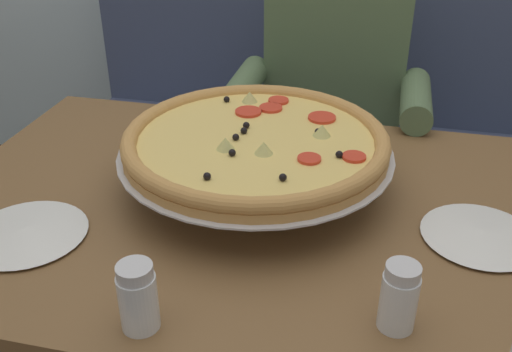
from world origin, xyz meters
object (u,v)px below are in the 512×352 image
(shaker_oregano, at_px, (398,301))
(diner_main, at_px, (331,100))
(dining_table, at_px, (248,240))
(shaker_pepper_flakes, at_px, (138,301))
(pizza, at_px, (256,142))
(booth_bench, at_px, (308,151))
(patio_chair, at_px, (127,12))
(plate_near_left, at_px, (26,231))
(plate_near_right, at_px, (480,233))

(shaker_oregano, bearing_deg, diner_main, 102.31)
(dining_table, bearing_deg, diner_main, 81.73)
(diner_main, xyz_separation_m, shaker_oregano, (0.20, -0.91, 0.07))
(shaker_pepper_flakes, bearing_deg, pizza, 80.25)
(pizza, xyz_separation_m, shaker_oregano, (0.29, -0.35, -0.06))
(booth_bench, relative_size, shaker_pepper_flakes, 15.02)
(dining_table, bearing_deg, booth_bench, 90.00)
(shaker_pepper_flakes, bearing_deg, patio_chair, 114.85)
(shaker_oregano, xyz_separation_m, plate_near_left, (-0.66, 0.08, -0.04))
(diner_main, relative_size, shaker_oregano, 11.52)
(shaker_pepper_flakes, height_order, plate_near_left, shaker_pepper_flakes)
(diner_main, xyz_separation_m, shaker_pepper_flakes, (-0.17, -1.00, 0.07))
(booth_bench, bearing_deg, pizza, -90.02)
(booth_bench, bearing_deg, dining_table, -90.00)
(shaker_pepper_flakes, height_order, patio_chair, patio_chair)
(booth_bench, relative_size, patio_chair, 1.94)
(diner_main, height_order, pizza, diner_main)
(plate_near_left, bearing_deg, patio_chair, 110.33)
(booth_bench, distance_m, shaker_oregano, 1.28)
(plate_near_right, bearing_deg, pizza, 168.84)
(shaker_oregano, distance_m, plate_near_left, 0.66)
(shaker_oregano, relative_size, shaker_pepper_flakes, 1.00)
(dining_table, xyz_separation_m, diner_main, (0.09, 0.64, 0.06))
(shaker_oregano, bearing_deg, plate_near_left, 172.98)
(plate_near_right, height_order, patio_chair, patio_chair)
(diner_main, bearing_deg, dining_table, -98.27)
(shaker_pepper_flakes, bearing_deg, diner_main, 80.51)
(diner_main, bearing_deg, booth_bench, 109.18)
(pizza, bearing_deg, booth_bench, 89.98)
(dining_table, height_order, plate_near_right, plate_near_right)
(shaker_pepper_flakes, bearing_deg, booth_bench, 86.64)
(booth_bench, height_order, dining_table, booth_bench)
(diner_main, height_order, patio_chair, diner_main)
(dining_table, height_order, plate_near_left, plate_near_left)
(dining_table, xyz_separation_m, shaker_oregano, (0.29, -0.28, 0.14))
(diner_main, relative_size, plate_near_right, 6.04)
(shaker_oregano, height_order, shaker_pepper_flakes, same)
(plate_near_left, xyz_separation_m, plate_near_right, (0.80, 0.18, 0.00))
(dining_table, distance_m, shaker_oregano, 0.42)
(dining_table, bearing_deg, shaker_oregano, -43.51)
(booth_bench, bearing_deg, plate_near_right, -64.63)
(plate_near_left, bearing_deg, pizza, 35.92)
(booth_bench, bearing_deg, plate_near_left, -108.42)
(pizza, relative_size, shaker_oregano, 4.99)
(shaker_oregano, distance_m, shaker_pepper_flakes, 0.38)
(diner_main, height_order, plate_near_left, diner_main)
(pizza, height_order, shaker_pepper_flakes, pizza)
(plate_near_left, bearing_deg, plate_near_right, 12.56)
(shaker_oregano, bearing_deg, plate_near_right, 60.94)
(dining_table, height_order, diner_main, diner_main)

